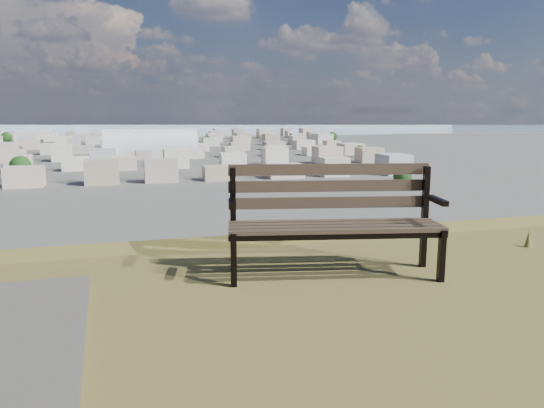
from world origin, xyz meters
name	(u,v)px	position (x,y,z in m)	size (l,w,h in m)	color
park_bench	(333,213)	(0.06, 2.92, 25.54)	(1.90, 0.93, 0.95)	#403525
arena	(151,149)	(13.69, 306.36, 5.10)	(52.54, 24.93, 21.64)	silver
city_blocks	(125,143)	(0.00, 394.44, 3.50)	(395.00, 361.00, 7.00)	#BEB5A7
city_trees	(78,149)	(-26.39, 319.00, 4.83)	(406.52, 387.20, 9.98)	#332219
bay_water	(123,127)	(0.00, 900.00, 0.00)	(2400.00, 700.00, 0.12)	#99B0C2
far_hills	(97,111)	(-60.92, 1402.93, 25.47)	(2050.00, 340.00, 60.00)	#A2B7CA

